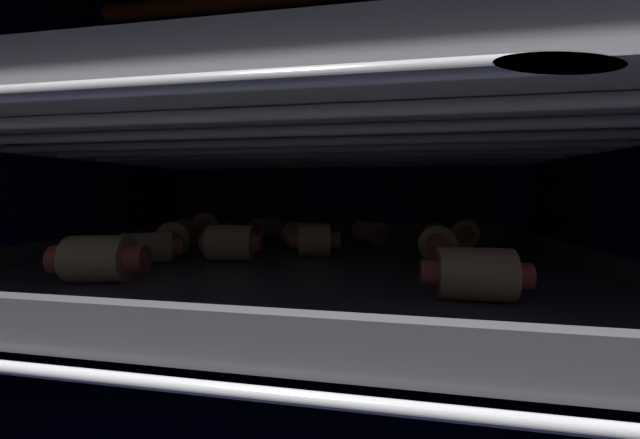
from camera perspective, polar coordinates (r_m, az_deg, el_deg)
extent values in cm
cube|color=#0C1138|center=(36.20, -2.39, -24.73)|extent=(55.54, 47.09, 1.20)
cube|color=#0C1138|center=(54.21, 2.82, 6.39)|extent=(55.54, 1.20, 37.65)
cube|color=#0C1138|center=(45.94, -37.96, 5.75)|extent=(1.20, 44.69, 37.65)
cylinder|color=#F25919|center=(44.44, 0.36, 28.60)|extent=(42.51, 1.57, 1.57)
cylinder|color=#B7B7BC|center=(44.88, -35.55, -5.24)|extent=(0.52, 43.80, 0.52)
cylinder|color=#B7B7BC|center=(36.41, 40.07, -7.58)|extent=(0.52, 43.80, 0.52)
cylinder|color=#B7B7BC|center=(15.00, -20.37, -23.55)|extent=(49.99, 0.52, 0.52)
cylinder|color=#B7B7BC|center=(18.95, -12.55, -17.21)|extent=(49.99, 0.52, 0.52)
cylinder|color=#B7B7BC|center=(23.24, -7.81, -12.98)|extent=(49.99, 0.52, 0.52)
cylinder|color=#B7B7BC|center=(27.73, -4.67, -10.04)|extent=(49.99, 0.52, 0.52)
cylinder|color=#B7B7BC|center=(32.33, -2.46, -7.91)|extent=(49.99, 0.52, 0.52)
cylinder|color=#B7B7BC|center=(36.99, -0.81, -6.31)|extent=(49.99, 0.52, 0.52)
cylinder|color=#B7B7BC|center=(41.71, 0.46, -5.06)|extent=(49.99, 0.52, 0.52)
cylinder|color=#B7B7BC|center=(46.45, 1.47, -4.07)|extent=(49.99, 0.52, 0.52)
cylinder|color=#B7B7BC|center=(51.22, 2.29, -3.26)|extent=(49.99, 0.52, 0.52)
cube|color=#4C4C51|center=(32.20, -2.46, -6.85)|extent=(45.98, 37.60, 0.71)
cube|color=#4C4C51|center=(15.12, -18.44, -15.90)|extent=(45.98, 0.80, 1.61)
cube|color=#4C4C51|center=(49.95, 2.13, -1.41)|extent=(45.98, 0.80, 1.61)
cube|color=#4C4C51|center=(42.95, -33.41, -3.16)|extent=(0.80, 37.60, 1.61)
cube|color=#4C4C51|center=(34.97, 36.80, -4.93)|extent=(0.80, 37.60, 1.61)
cylinder|color=tan|center=(42.83, 22.29, -1.89)|extent=(3.96, 4.67, 2.89)
cylinder|color=#C64C42|center=(40.42, 21.96, -2.25)|extent=(1.91, 1.37, 1.72)
cylinder|color=#C64C42|center=(45.25, 22.59, -1.57)|extent=(1.91, 1.37, 1.72)
cylinder|color=tan|center=(33.17, -25.62, -4.09)|extent=(4.64, 4.04, 2.56)
cylinder|color=#C64C42|center=(33.63, -29.59, -4.13)|extent=(1.39, 1.71, 1.51)
cylinder|color=#C64C42|center=(32.87, -21.55, -4.04)|extent=(1.39, 1.71, 1.51)
cylinder|color=tan|center=(31.97, -13.94, -3.60)|extent=(4.23, 3.57, 3.10)
cylinder|color=#C64C42|center=(31.40, -9.96, -3.68)|extent=(0.85, 1.59, 1.51)
cylinder|color=#C64C42|center=(32.70, -17.75, -3.51)|extent=(0.85, 1.59, 1.51)
cylinder|color=tan|center=(27.93, -31.60, -5.34)|extent=(4.25, 3.77, 3.09)
cylinder|color=#C64C42|center=(29.22, -35.74, -5.12)|extent=(1.50, 2.04, 1.84)
cylinder|color=#C64C42|center=(26.80, -27.09, -5.56)|extent=(1.50, 2.04, 1.84)
cylinder|color=tan|center=(42.26, 7.81, -1.97)|extent=(4.13, 4.26, 2.46)
cylinder|color=#C64C42|center=(44.06, 6.01, -1.69)|extent=(1.51, 1.50, 1.11)
cylinder|color=#C64C42|center=(40.51, 9.77, -2.28)|extent=(1.51, 1.50, 1.11)
cylinder|color=tan|center=(37.51, -21.58, -2.55)|extent=(3.92, 4.19, 3.15)
cylinder|color=#C64C42|center=(35.32, -22.70, -3.01)|extent=(1.78, 1.47, 1.55)
cylinder|color=#C64C42|center=(39.72, -20.58, -2.14)|extent=(1.78, 1.47, 1.55)
cylinder|color=tan|center=(47.57, -8.53, -1.20)|extent=(3.71, 4.30, 2.53)
cylinder|color=#C64C42|center=(49.33, -6.78, -0.97)|extent=(1.75, 1.48, 1.49)
cylinder|color=#C64C42|center=(45.86, -10.40, -1.44)|extent=(1.75, 1.48, 1.49)
cylinder|color=tan|center=(38.73, -2.39, -2.42)|extent=(4.54, 3.62, 2.61)
cylinder|color=#C64C42|center=(37.64, 0.81, -2.62)|extent=(1.23, 1.71, 1.53)
cylinder|color=#C64C42|center=(39.93, -5.40, -2.22)|extent=(1.23, 1.71, 1.53)
cylinder|color=tan|center=(47.26, -17.90, -0.90)|extent=(4.47, 4.38, 3.37)
cylinder|color=#C64C42|center=(45.17, -17.88, -1.15)|extent=(1.93, 1.69, 1.63)
cylinder|color=#C64C42|center=(49.35, -17.91, -0.68)|extent=(1.93, 1.69, 1.63)
cylinder|color=tan|center=(21.77, 23.33, -7.92)|extent=(3.95, 3.01, 2.92)
cylinder|color=#C64C42|center=(22.39, 29.41, -7.80)|extent=(0.96, 1.42, 1.40)
cylinder|color=#C64C42|center=(21.40, 16.96, -7.96)|extent=(0.96, 1.42, 1.40)
cylinder|color=tan|center=(32.91, 18.04, -3.43)|extent=(3.40, 3.36, 3.13)
cylinder|color=#C64C42|center=(30.81, 18.22, -3.97)|extent=(1.96, 1.32, 1.86)
cylinder|color=#C64C42|center=(35.01, 17.88, -2.96)|extent=(1.96, 1.32, 1.86)
cylinder|color=tan|center=(33.24, -0.85, -3.24)|extent=(3.32, 3.45, 3.00)
cylinder|color=#C64C42|center=(33.26, 2.40, -3.24)|extent=(1.17, 1.63, 1.49)
cylinder|color=#C64C42|center=(33.32, -4.09, -3.24)|extent=(1.17, 1.63, 1.49)
cylinder|color=#B7B7BC|center=(44.47, -36.19, 8.30)|extent=(0.66, 43.80, 0.66)
cylinder|color=#B7B7BC|center=(35.91, 40.95, 9.16)|extent=(0.66, 43.80, 0.66)
cylinder|color=#B7B7BC|center=(13.72, -21.68, 19.26)|extent=(49.99, 0.66, 0.66)
cylinder|color=#B7B7BC|center=(17.95, -13.16, 15.88)|extent=(49.99, 0.66, 0.66)
cylinder|color=#B7B7BC|center=(22.44, -8.11, 13.65)|extent=(49.99, 0.66, 0.66)
cylinder|color=#B7B7BC|center=(27.06, -4.82, 12.12)|extent=(49.99, 0.66, 0.66)
cylinder|color=#B7B7BC|center=(31.76, -2.52, 11.01)|extent=(49.99, 0.66, 0.66)
cylinder|color=#B7B7BC|center=(36.50, -0.83, 10.18)|extent=(49.99, 0.66, 0.66)
cylinder|color=#B7B7BC|center=(41.27, 0.47, 9.54)|extent=(49.99, 0.66, 0.66)
cylinder|color=#B7B7BC|center=(46.05, 1.50, 9.02)|extent=(49.99, 0.66, 0.66)
cylinder|color=#B7B7BC|center=(50.86, 2.33, 8.60)|extent=(49.99, 0.66, 0.66)
cube|color=gray|center=(31.86, -2.53, 12.48)|extent=(45.98, 37.60, 0.97)
cube|color=gray|center=(15.18, -19.57, 25.28)|extent=(45.98, 0.80, 1.15)
cube|color=gray|center=(49.97, 2.17, 10.84)|extent=(45.98, 0.80, 1.15)
cube|color=gray|center=(42.97, -34.05, 11.08)|extent=(0.80, 37.60, 1.15)
cube|color=gray|center=(35.00, 37.66, 12.58)|extent=(0.80, 37.60, 1.15)
cylinder|color=tan|center=(24.66, 30.54, 18.49)|extent=(4.31, 4.71, 2.66)
cylinder|color=#C64C42|center=(26.24, 26.02, 17.77)|extent=(1.93, 1.77, 1.59)
cylinder|color=#C64C42|center=(23.25, 35.69, 19.17)|extent=(1.93, 1.77, 1.59)
cylinder|color=tan|center=(38.73, -28.06, 13.73)|extent=(4.68, 4.64, 3.29)
cylinder|color=#C64C42|center=(36.58, -26.86, 14.35)|extent=(1.85, 1.95, 1.55)
cylinder|color=#C64C42|center=(40.89, -29.13, 13.18)|extent=(1.85, 1.95, 1.55)
cylinder|color=tan|center=(24.90, 4.58, 19.46)|extent=(3.99, 3.51, 3.07)
cylinder|color=#C64C42|center=(25.06, 9.91, 19.31)|extent=(0.95, 1.60, 1.51)
cylinder|color=#C64C42|center=(24.93, -0.77, 19.45)|extent=(0.95, 1.60, 1.51)
cylinder|color=tan|center=(24.08, -21.04, 19.36)|extent=(3.81, 2.98, 2.80)
cylinder|color=#C64C42|center=(23.17, -15.93, 20.09)|extent=(0.80, 1.66, 1.63)
cylinder|color=#C64C42|center=(25.15, -25.70, 18.56)|extent=(0.80, 1.66, 1.63)
cylinder|color=tan|center=(20.85, 11.39, 22.39)|extent=(4.68, 5.11, 3.09)
cylinder|color=#C64C42|center=(23.12, 14.54, 20.53)|extent=(2.00, 1.77, 1.67)
cylinder|color=#C64C42|center=(18.68, 7.37, 24.60)|extent=(2.00, 1.77, 1.67)
cylinder|color=tan|center=(21.30, -11.80, 22.22)|extent=(4.03, 3.54, 3.26)
cylinder|color=#C64C42|center=(22.35, -17.44, 21.25)|extent=(0.91, 1.81, 1.76)
cylinder|color=#C64C42|center=(20.45, -5.55, 23.06)|extent=(0.91, 1.81, 1.76)
cylinder|color=tan|center=(30.96, -16.39, 16.25)|extent=(4.55, 4.79, 2.99)
cylinder|color=#C64C42|center=(29.82, -20.48, 16.61)|extent=(1.83, 1.66, 1.55)
cylinder|color=#C64C42|center=(32.23, -12.62, 15.86)|extent=(1.83, 1.66, 1.55)
cylinder|color=tan|center=(45.14, 26.01, 12.42)|extent=(4.35, 4.49, 3.28)
cylinder|color=#C64C42|center=(47.19, 26.28, 12.04)|extent=(1.79, 1.22, 1.67)
cylinder|color=#C64C42|center=(43.09, 25.72, 12.82)|extent=(1.79, 1.22, 1.67)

